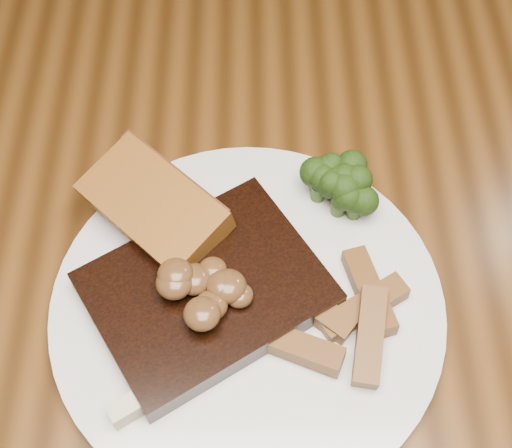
{
  "coord_description": "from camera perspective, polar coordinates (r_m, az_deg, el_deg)",
  "views": [
    {
      "loc": [
        -0.02,
        -0.31,
        1.27
      ],
      "look_at": [
        -0.02,
        -0.01,
        0.78
      ],
      "focal_mm": 50.0,
      "sensor_mm": 36.0,
      "label": 1
    }
  ],
  "objects": [
    {
      "name": "steak_bone",
      "position": [
        0.53,
        -4.13,
        -11.25
      ],
      "size": [
        0.14,
        0.09,
        0.02
      ],
      "primitive_type": "cube",
      "rotation": [
        0.0,
        0.0,
        0.56
      ],
      "color": "#BBB391",
      "rests_on": "plate"
    },
    {
      "name": "dining_table",
      "position": [
        0.69,
        1.5,
        -5.03
      ],
      "size": [
        1.6,
        0.9,
        0.75
      ],
      "color": "#4F2D0F",
      "rests_on": "ground"
    },
    {
      "name": "mushroom_pile",
      "position": [
        0.53,
        -3.91,
        -4.56
      ],
      "size": [
        0.08,
        0.08,
        0.03
      ],
      "primitive_type": null,
      "color": "#503519",
      "rests_on": "steak"
    },
    {
      "name": "plate",
      "position": [
        0.57,
        -0.68,
        -6.78
      ],
      "size": [
        0.31,
        0.31,
        0.01
      ],
      "primitive_type": "cylinder",
      "rotation": [
        0.0,
        0.0,
        -0.02
      ],
      "color": "silver",
      "rests_on": "dining_table"
    },
    {
      "name": "broccoli_cluster",
      "position": [
        0.59,
        6.53,
        1.78
      ],
      "size": [
        0.07,
        0.07,
        0.04
      ],
      "primitive_type": null,
      "color": "#1E360C",
      "rests_on": "plate"
    },
    {
      "name": "potato_wedges",
      "position": [
        0.55,
        6.51,
        -7.32
      ],
      "size": [
        0.1,
        0.1,
        0.02
      ],
      "primitive_type": null,
      "color": "brown",
      "rests_on": "plate"
    },
    {
      "name": "chair_far",
      "position": [
        1.23,
        2.85,
        16.09
      ],
      "size": [
        0.41,
        0.41,
        0.83
      ],
      "rotation": [
        0.0,
        0.0,
        3.08
      ],
      "color": "black",
      "rests_on": "ground"
    },
    {
      "name": "steak",
      "position": [
        0.55,
        -3.97,
        -5.44
      ],
      "size": [
        0.21,
        0.2,
        0.03
      ],
      "primitive_type": "cube",
      "rotation": [
        0.0,
        0.0,
        0.56
      ],
      "color": "black",
      "rests_on": "plate"
    },
    {
      "name": "garlic_bread",
      "position": [
        0.59,
        -7.94,
        0.34
      ],
      "size": [
        0.13,
        0.13,
        0.03
      ],
      "primitive_type": "cube",
      "rotation": [
        0.0,
        0.0,
        -0.76
      ],
      "color": "brown",
      "rests_on": "plate"
    }
  ]
}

